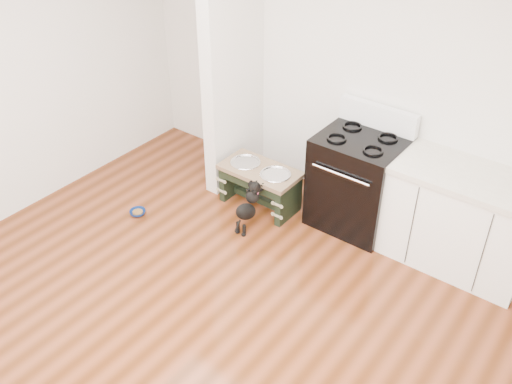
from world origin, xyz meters
name	(u,v)px	position (x,y,z in m)	size (l,w,h in m)	color
ground	(182,347)	(0.00, 0.00, 0.00)	(5.00, 5.00, 0.00)	#4B230D
room_shell	(162,165)	(0.00, 0.00, 1.62)	(5.00, 5.00, 5.00)	silver
partition_wall	(233,58)	(-1.18, 2.10, 1.35)	(0.15, 0.80, 2.70)	silver
oven_range	(357,180)	(0.25, 2.16, 0.48)	(0.76, 0.69, 1.14)	black
cabinet_run	(460,220)	(1.23, 2.18, 0.45)	(1.24, 0.64, 0.91)	white
dog_feeder	(260,180)	(-0.64, 1.82, 0.31)	(0.79, 0.42, 0.45)	black
puppy	(248,206)	(-0.50, 1.46, 0.26)	(0.14, 0.41, 0.48)	black
floor_bowl	(138,213)	(-1.50, 0.96, 0.03)	(0.19, 0.19, 0.05)	navy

